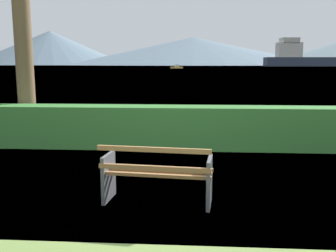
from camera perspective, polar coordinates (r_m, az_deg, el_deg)
name	(u,v)px	position (r m, az deg, el deg)	size (l,w,h in m)	color
ground_plane	(158,202)	(5.45, -1.52, -11.46)	(1400.00, 1400.00, 0.00)	olive
water_surface	(193,66)	(313.80, 3.75, 9.07)	(620.00, 620.00, 0.00)	slate
park_bench	(157,175)	(5.26, -1.66, -7.40)	(1.58, 0.73, 0.87)	olive
hedge_row	(172,127)	(8.71, 0.60, -0.17)	(8.82, 0.75, 0.98)	#387A33
cargo_ship_large	(320,58)	(311.08, 22.08, 9.50)	(98.78, 18.99, 21.24)	#2D384C
fishing_boat_near	(177,67)	(158.16, 1.33, 8.94)	(5.21, 4.85, 1.61)	gold
distant_hills	(189,50)	(603.09, 3.26, 11.43)	(732.55, 403.54, 54.91)	slate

